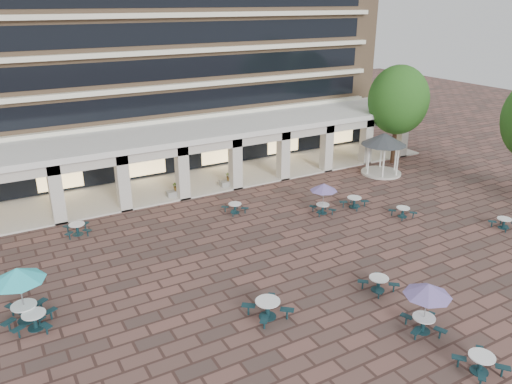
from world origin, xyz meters
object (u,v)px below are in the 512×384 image
Objects in this scene: picnic_table_1 at (481,362)px; gazebo at (384,144)px; planter_right at (230,180)px; planter_left at (177,191)px; picnic_table_2 at (378,283)px.

gazebo reaches higher than picnic_table_1.
picnic_table_1 is 22.92m from planter_right.
picnic_table_2 is at bearing -76.08° from planter_left.
picnic_table_2 is (0.56, 6.29, -0.02)m from picnic_table_1.
gazebo reaches higher than picnic_table_2.
planter_left is (-4.12, 16.62, 0.03)m from picnic_table_2.
gazebo is at bearing -11.61° from planter_left.
planter_right is (0.71, 22.91, 0.05)m from picnic_table_1.
gazebo is at bearing 42.03° from picnic_table_2.
picnic_table_2 is at bearing -90.51° from planter_right.
planter_right is at bearing 92.84° from picnic_table_1.
planter_left is (-3.56, 22.91, 0.01)m from picnic_table_1.
picnic_table_1 is 23.50m from gazebo.
planter_right is at bearing 84.53° from picnic_table_2.
planter_left is at bearing 98.95° from picnic_table_2.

